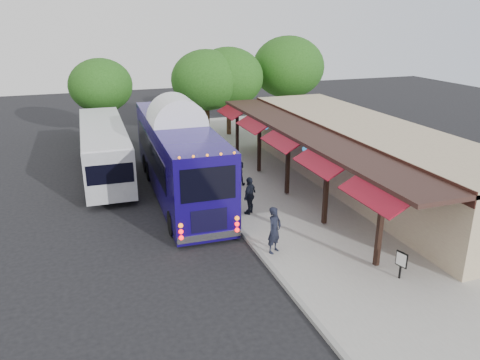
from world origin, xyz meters
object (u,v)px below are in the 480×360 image
object	(u,v)px
city_bus	(104,148)
ped_a	(274,230)
ped_b	(237,169)
coach_bus	(178,153)
ped_c	(250,195)
ped_d	(207,139)
sign_board	(401,261)

from	to	relation	value
city_bus	ped_a	bearing A→B (deg)	-64.98
ped_b	city_bus	bearing A→B (deg)	-17.73
coach_bus	ped_c	xyz separation A→B (m)	(2.49, -4.13, -1.19)
city_bus	ped_d	bearing A→B (deg)	21.09
coach_bus	ped_d	world-z (taller)	coach_bus
city_bus	ped_a	size ratio (longest dim) A/B	5.95
ped_c	sign_board	distance (m)	7.93
ped_c	ped_d	distance (m)	11.25
sign_board	ped_c	bearing A→B (deg)	96.90
ped_a	ped_c	bearing A→B (deg)	51.11
ped_b	ped_d	size ratio (longest dim) A/B	1.05
ped_c	ped_b	bearing A→B (deg)	-144.70
coach_bus	ped_a	bearing A→B (deg)	-74.12
ped_d	ped_b	bearing A→B (deg)	78.98
ped_b	coach_bus	bearing A→B (deg)	14.19
ped_a	ped_b	size ratio (longest dim) A/B	1.07
ped_a	ped_d	bearing A→B (deg)	51.83
ped_a	ped_c	world-z (taller)	ped_a
ped_c	ped_d	world-z (taller)	ped_c
city_bus	ped_a	world-z (taller)	city_bus
ped_d	coach_bus	bearing A→B (deg)	54.66
coach_bus	city_bus	bearing A→B (deg)	129.49
ped_a	sign_board	xyz separation A→B (m)	(3.49, -3.36, -0.25)
city_bus	ped_c	distance (m)	10.55
city_bus	ped_b	size ratio (longest dim) A/B	6.35
coach_bus	sign_board	size ratio (longest dim) A/B	12.57
city_bus	ped_b	bearing A→B (deg)	-33.43
ped_c	ped_d	size ratio (longest dim) A/B	1.06
ped_b	ped_c	world-z (taller)	ped_c
ped_c	city_bus	bearing A→B (deg)	-99.07
ped_a	city_bus	bearing A→B (deg)	81.28
coach_bus	ped_d	xyz separation A→B (m)	(3.55, 7.07, -1.24)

